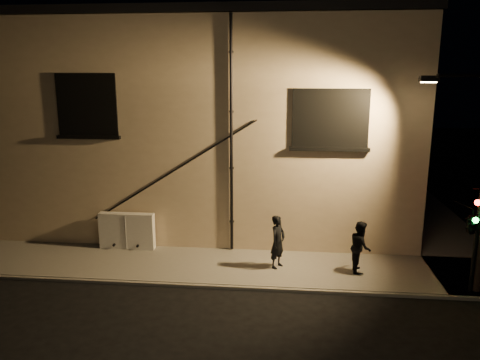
# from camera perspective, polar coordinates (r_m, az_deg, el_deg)

# --- Properties ---
(ground) EXTENTS (90.00, 90.00, 0.00)m
(ground) POSITION_cam_1_polar(r_m,az_deg,el_deg) (14.78, 4.77, -13.26)
(ground) COLOR black
(sidewalk) EXTENTS (21.00, 16.00, 0.12)m
(sidewalk) POSITION_cam_1_polar(r_m,az_deg,el_deg) (18.82, 8.78, -7.26)
(sidewalk) COLOR slate
(sidewalk) RESTS_ON ground
(building) EXTENTS (16.20, 12.23, 8.80)m
(building) POSITION_cam_1_polar(r_m,az_deg,el_deg) (22.57, -2.27, 7.58)
(building) COLOR beige
(building) RESTS_ON ground
(utility_cabinet) EXTENTS (2.05, 0.35, 1.35)m
(utility_cabinet) POSITION_cam_1_polar(r_m,az_deg,el_deg) (17.93, -13.60, -6.04)
(utility_cabinet) COLOR white
(utility_cabinet) RESTS_ON sidewalk
(pedestrian_a) EXTENTS (0.71, 0.78, 1.79)m
(pedestrian_a) POSITION_cam_1_polar(r_m,az_deg,el_deg) (15.76, 4.62, -7.51)
(pedestrian_a) COLOR black
(pedestrian_a) RESTS_ON sidewalk
(pedestrian_b) EXTENTS (0.66, 0.84, 1.71)m
(pedestrian_b) POSITION_cam_1_polar(r_m,az_deg,el_deg) (15.91, 14.46, -7.86)
(pedestrian_b) COLOR black
(pedestrian_b) RESTS_ON sidewalk
(traffic_signal) EXTENTS (1.33, 1.92, 3.26)m
(traffic_signal) POSITION_cam_1_polar(r_m,az_deg,el_deg) (15.08, 26.49, -4.67)
(traffic_signal) COLOR black
(traffic_signal) RESTS_ON sidewalk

